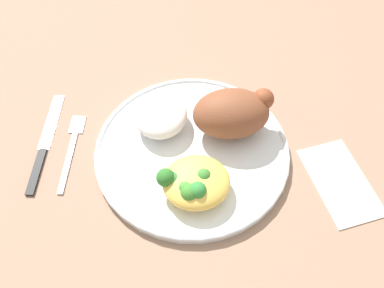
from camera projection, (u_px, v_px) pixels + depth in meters
name	position (u px, v px, depth m)	size (l,w,h in m)	color
ground_plane	(192.00, 154.00, 0.62)	(2.00, 2.00, 0.00)	#95745D
plate	(192.00, 151.00, 0.62)	(0.29, 0.29, 0.02)	white
roasted_chicken	(233.00, 113.00, 0.61)	(0.12, 0.08, 0.07)	brown
rice_pile	(160.00, 114.00, 0.62)	(0.08, 0.09, 0.04)	white
mac_cheese_with_broccoli	(192.00, 183.00, 0.56)	(0.10, 0.09, 0.04)	#F2C352
fork	(71.00, 147.00, 0.63)	(0.03, 0.14, 0.01)	#B2B2B7
knife	(43.00, 149.00, 0.63)	(0.04, 0.19, 0.01)	black
napkin	(340.00, 182.00, 0.59)	(0.08, 0.13, 0.00)	white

